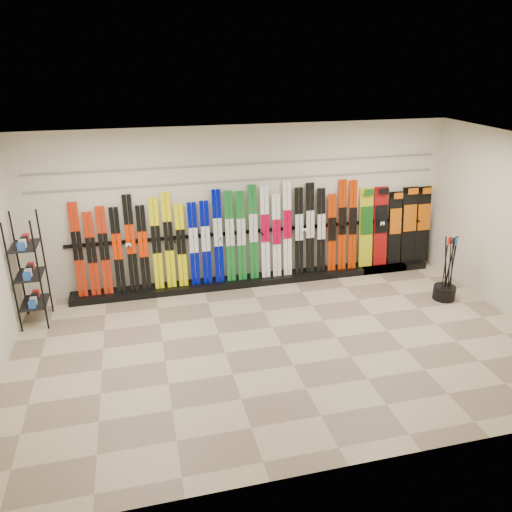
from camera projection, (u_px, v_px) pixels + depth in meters
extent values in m
plane|color=#88745E|center=(282.00, 345.00, 7.66)|extent=(8.00, 8.00, 0.00)
plane|color=beige|center=(245.00, 206.00, 9.34)|extent=(8.00, 0.00, 8.00)
plane|color=silver|center=(287.00, 149.00, 6.53)|extent=(8.00, 8.00, 0.00)
cube|color=black|center=(259.00, 279.00, 9.74)|extent=(8.00, 0.40, 0.12)
cube|color=red|center=(78.00, 250.00, 8.71)|extent=(0.17, 0.22, 1.69)
cube|color=red|center=(92.00, 254.00, 8.79)|extent=(0.17, 0.20, 1.51)
cube|color=red|center=(104.00, 251.00, 8.82)|extent=(0.17, 0.21, 1.59)
cube|color=black|center=(118.00, 251.00, 8.88)|extent=(0.17, 0.20, 1.56)
cube|color=black|center=(131.00, 244.00, 8.90)|extent=(0.17, 0.23, 1.77)
cube|color=black|center=(143.00, 248.00, 8.98)|extent=(0.17, 0.20, 1.56)
cube|color=#EEE003|center=(156.00, 244.00, 9.02)|extent=(0.17, 0.22, 1.69)
cube|color=#EEE003|center=(169.00, 241.00, 9.06)|extent=(0.17, 0.23, 1.77)
cube|color=#EEE003|center=(181.00, 246.00, 9.14)|extent=(0.17, 0.20, 1.54)
cube|color=#000792|center=(194.00, 244.00, 9.19)|extent=(0.17, 0.20, 1.55)
cube|color=#000792|center=(206.00, 243.00, 9.23)|extent=(0.17, 0.20, 1.57)
cube|color=#000792|center=(218.00, 237.00, 9.26)|extent=(0.17, 0.23, 1.76)
cube|color=#146B24|center=(230.00, 237.00, 9.32)|extent=(0.17, 0.22, 1.72)
cube|color=#146B24|center=(241.00, 236.00, 9.37)|extent=(0.17, 0.22, 1.70)
cube|color=#146B24|center=(253.00, 233.00, 9.41)|extent=(0.17, 0.23, 1.80)
cube|color=white|center=(265.00, 233.00, 9.46)|extent=(0.17, 0.23, 1.76)
cube|color=white|center=(277.00, 236.00, 9.54)|extent=(0.17, 0.21, 1.60)
cube|color=white|center=(287.00, 229.00, 9.55)|extent=(0.17, 0.24, 1.84)
cube|color=black|center=(299.00, 231.00, 9.62)|extent=(0.17, 0.22, 1.70)
cube|color=black|center=(310.00, 229.00, 9.67)|extent=(0.17, 0.23, 1.77)
cube|color=black|center=(321.00, 231.00, 9.73)|extent=(0.17, 0.21, 1.66)
cube|color=#BF2A00|center=(332.00, 233.00, 9.80)|extent=(0.17, 0.20, 1.53)
cube|color=#BF2A00|center=(342.00, 225.00, 9.81)|extent=(0.17, 0.23, 1.80)
cube|color=#BF2A00|center=(353.00, 225.00, 9.87)|extent=(0.17, 0.23, 1.77)
cube|color=gold|center=(366.00, 228.00, 9.99)|extent=(0.29, 0.24, 1.59)
cube|color=#990C0C|center=(380.00, 226.00, 10.06)|extent=(0.29, 0.25, 1.60)
cube|color=black|center=(395.00, 228.00, 10.15)|extent=(0.28, 0.23, 1.48)
cube|color=black|center=(409.00, 225.00, 10.21)|extent=(0.32, 0.24, 1.55)
cube|color=black|center=(423.00, 224.00, 10.29)|extent=(0.31, 0.24, 1.54)
cube|color=black|center=(29.00, 271.00, 8.00)|extent=(0.40, 0.60, 1.85)
cylinder|color=black|center=(444.00, 292.00, 9.06)|extent=(0.39, 0.39, 0.25)
cylinder|color=black|center=(445.00, 268.00, 8.87)|extent=(0.14, 0.08, 1.17)
cylinder|color=black|center=(452.00, 270.00, 8.80)|extent=(0.04, 0.10, 1.18)
cylinder|color=black|center=(452.00, 270.00, 8.79)|extent=(0.06, 0.16, 1.17)
cylinder|color=black|center=(452.00, 267.00, 8.94)|extent=(0.02, 0.06, 1.18)
cylinder|color=black|center=(444.00, 270.00, 8.80)|extent=(0.04, 0.09, 1.18)
cylinder|color=black|center=(446.00, 267.00, 8.93)|extent=(0.16, 0.07, 1.17)
cylinder|color=black|center=(449.00, 268.00, 8.87)|extent=(0.05, 0.15, 1.17)
cylinder|color=black|center=(449.00, 268.00, 8.87)|extent=(0.12, 0.03, 1.18)
cylinder|color=black|center=(449.00, 268.00, 8.90)|extent=(0.08, 0.05, 1.18)
cube|color=gray|center=(245.00, 180.00, 9.14)|extent=(7.60, 0.02, 0.03)
cube|color=gray|center=(245.00, 164.00, 9.02)|extent=(7.60, 0.02, 0.03)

